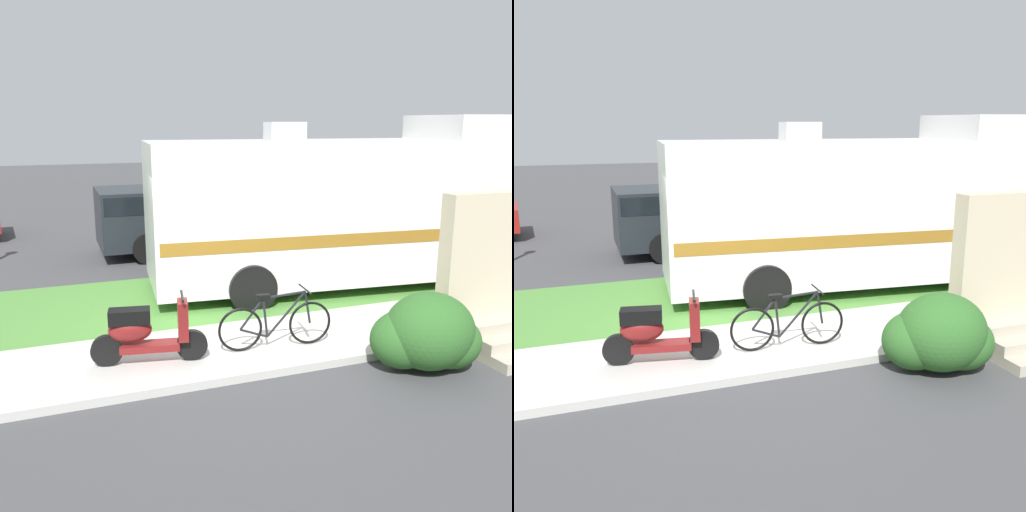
{
  "view_description": "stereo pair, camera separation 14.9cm",
  "coord_description": "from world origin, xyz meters",
  "views": [
    {
      "loc": [
        -2.17,
        -8.78,
        3.42
      ],
      "look_at": [
        1.23,
        0.3,
        1.1
      ],
      "focal_mm": 39.6,
      "sensor_mm": 36.0,
      "label": 1
    },
    {
      "loc": [
        -2.03,
        -8.83,
        3.42
      ],
      "look_at": [
        1.23,
        0.3,
        1.1
      ],
      "focal_mm": 39.6,
      "sensor_mm": 36.0,
      "label": 2
    }
  ],
  "objects": [
    {
      "name": "bottle_green",
      "position": [
        4.01,
        -1.43,
        0.24
      ],
      "size": [
        0.06,
        0.06,
        0.28
      ],
      "color": "navy",
      "rests_on": "ground"
    },
    {
      "name": "grass_strip",
      "position": [
        0.0,
        1.5,
        0.04
      ],
      "size": [
        24.0,
        3.4,
        0.08
      ],
      "color": "#4C8438",
      "rests_on": "ground"
    },
    {
      "name": "motorhome_rv",
      "position": [
        3.55,
        1.42,
        1.69
      ],
      "size": [
        7.87,
        3.12,
        3.55
      ],
      "color": "silver",
      "rests_on": "ground"
    },
    {
      "name": "pickup_truck_near",
      "position": [
        1.23,
        5.79,
        0.94
      ],
      "size": [
        5.6,
        2.24,
        1.74
      ],
      "color": "#1E2328",
      "rests_on": "ground"
    },
    {
      "name": "ground_plane",
      "position": [
        0.0,
        0.0,
        0.0
      ],
      "size": [
        80.0,
        80.0,
        0.0
      ],
      "primitive_type": "plane",
      "color": "#424244"
    },
    {
      "name": "bush_by_porch",
      "position": [
        2.66,
        -2.69,
        0.52
      ],
      "size": [
        1.54,
        1.16,
        1.09
      ],
      "color": "#2D6026",
      "rests_on": "ground"
    },
    {
      "name": "scooter",
      "position": [
        -1.04,
        -1.35,
        0.58
      ],
      "size": [
        1.6,
        0.58,
        0.97
      ],
      "color": "black",
      "rests_on": "ground"
    },
    {
      "name": "sidewalk",
      "position": [
        0.0,
        -1.2,
        0.06
      ],
      "size": [
        24.0,
        2.0,
        0.12
      ],
      "color": "beige",
      "rests_on": "ground"
    },
    {
      "name": "bicycle",
      "position": [
        0.88,
        -1.48,
        0.5
      ],
      "size": [
        1.75,
        0.52,
        0.89
      ],
      "color": "black",
      "rests_on": "ground"
    },
    {
      "name": "porch_steps",
      "position": [
        4.28,
        -2.29,
        0.97
      ],
      "size": [
        2.0,
        1.26,
        2.4
      ],
      "color": "#B2A893",
      "rests_on": "ground"
    }
  ]
}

